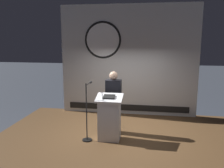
{
  "coord_description": "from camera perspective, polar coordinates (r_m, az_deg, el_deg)",
  "views": [
    {
      "loc": [
        0.72,
        -5.83,
        2.78
      ],
      "look_at": [
        -0.24,
        0.08,
        1.63
      ],
      "focal_mm": 38.2,
      "sensor_mm": 36.0,
      "label": 1
    }
  ],
  "objects": [
    {
      "name": "speaker_person",
      "position": [
        6.27,
        0.36,
        -4.29
      ],
      "size": [
        0.4,
        0.26,
        1.65
      ],
      "color": "black",
      "rests_on": "stage_platform"
    },
    {
      "name": "ground_plane",
      "position": [
        6.5,
        2.04,
        -14.48
      ],
      "size": [
        40.0,
        40.0,
        0.0
      ],
      "primitive_type": "plane",
      "color": "#383D47"
    },
    {
      "name": "podium",
      "position": [
        5.91,
        -0.63,
        -8.14
      ],
      "size": [
        0.64,
        0.5,
        1.14
      ],
      "color": "silver",
      "rests_on": "stage_platform"
    },
    {
      "name": "stage_platform",
      "position": [
        6.43,
        2.04,
        -13.27
      ],
      "size": [
        6.4,
        4.0,
        0.3
      ],
      "primitive_type": "cube",
      "color": "brown",
      "rests_on": "ground"
    },
    {
      "name": "banner_display",
      "position": [
        7.74,
        3.71,
        5.6
      ],
      "size": [
        4.42,
        0.12,
        3.54
      ],
      "color": "silver",
      "rests_on": "stage_platform"
    },
    {
      "name": "microphone_stand",
      "position": [
        5.96,
        -5.91,
        -8.52
      ],
      "size": [
        0.24,
        0.6,
        1.43
      ],
      "color": "black",
      "rests_on": "stage_platform"
    }
  ]
}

